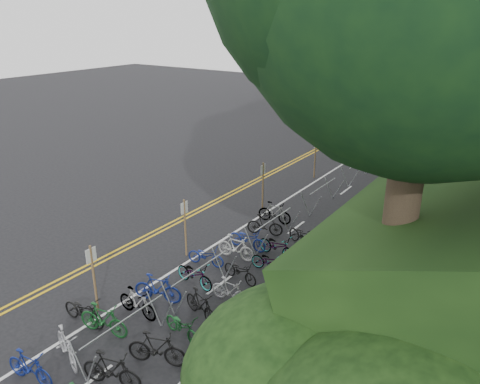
# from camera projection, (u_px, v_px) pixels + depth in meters

# --- Properties ---
(ground) EXTENTS (120.00, 120.00, 0.00)m
(ground) POSITION_uv_depth(u_px,v_px,m) (78.00, 309.00, 15.96)
(ground) COLOR black
(ground) RESTS_ON ground
(road_markings) EXTENTS (7.47, 80.00, 0.01)m
(road_markings) POSITION_uv_depth(u_px,v_px,m) (253.00, 215.00, 23.40)
(road_markings) COLOR gold
(road_markings) RESTS_ON ground
(red_curb) EXTENTS (0.25, 28.00, 0.10)m
(red_curb) POSITION_uv_depth(u_px,v_px,m) (365.00, 225.00, 22.18)
(red_curb) COLOR maroon
(red_curb) RESTS_ON ground
(bike_rack_front) EXTENTS (1.12, 3.14, 1.13)m
(bike_rack_front) POSITION_uv_depth(u_px,v_px,m) (125.00, 328.00, 13.64)
(bike_rack_front) COLOR #999CA2
(bike_rack_front) RESTS_ON ground
(bike_racks_rest) EXTENTS (1.14, 23.00, 1.17)m
(bike_racks_rest) POSITION_uv_depth(u_px,v_px,m) (323.00, 191.00, 24.08)
(bike_racks_rest) COLOR #999CA2
(bike_racks_rest) RESTS_ON ground
(signpost_near) EXTENTS (0.08, 0.40, 2.46)m
(signpost_near) POSITION_uv_depth(u_px,v_px,m) (93.00, 274.00, 15.38)
(signpost_near) COLOR brown
(signpost_near) RESTS_ON ground
(signposts_rest) EXTENTS (0.08, 18.40, 2.50)m
(signposts_rest) POSITION_uv_depth(u_px,v_px,m) (291.00, 168.00, 25.92)
(signposts_rest) COLOR brown
(signposts_rest) RESTS_ON ground
(bike_front) EXTENTS (0.72, 1.82, 0.94)m
(bike_front) POSITION_uv_depth(u_px,v_px,m) (84.00, 311.00, 15.08)
(bike_front) COLOR black
(bike_front) RESTS_ON ground
(bike_valet) EXTENTS (3.45, 14.69, 1.09)m
(bike_valet) POSITION_uv_depth(u_px,v_px,m) (202.00, 283.00, 16.59)
(bike_valet) COLOR navy
(bike_valet) RESTS_ON ground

